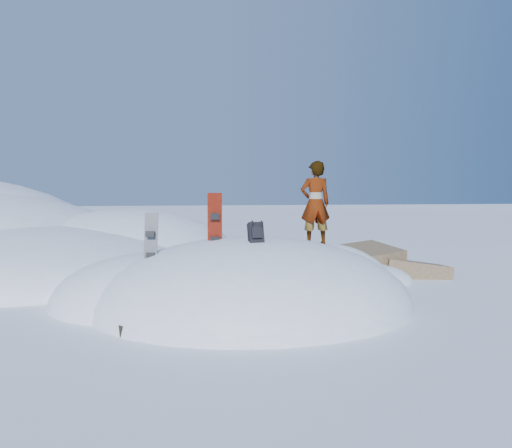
{
  "coord_description": "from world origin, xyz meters",
  "views": [
    {
      "loc": [
        -1.47,
        -10.66,
        2.58
      ],
      "look_at": [
        0.13,
        0.3,
        1.76
      ],
      "focal_mm": 35.0,
      "sensor_mm": 36.0,
      "label": 1
    }
  ],
  "objects": [
    {
      "name": "rock_outcrop",
      "position": [
        3.72,
        3.01,
        0.01
      ],
      "size": [
        4.68,
        4.41,
        1.68
      ],
      "color": "olive",
      "rests_on": "ground"
    },
    {
      "name": "backpack",
      "position": [
        0.0,
        -0.57,
        1.65
      ],
      "size": [
        0.34,
        0.4,
        0.5
      ],
      "rotation": [
        0.0,
        0.0,
        0.12
      ],
      "color": "black",
      "rests_on": "snow_mound"
    },
    {
      "name": "snow_mound",
      "position": [
        -0.17,
        0.24,
        0.0
      ],
      "size": [
        8.0,
        6.0,
        3.0
      ],
      "color": "white",
      "rests_on": "ground"
    },
    {
      "name": "snowboard_dark",
      "position": [
        -2.15,
        -0.23,
        1.35
      ],
      "size": [
        0.32,
        0.34,
        1.46
      ],
      "rotation": [
        0.0,
        0.0,
        -0.18
      ],
      "color": "black",
      "rests_on": "snow_mound"
    },
    {
      "name": "gear_pile",
      "position": [
        -2.26,
        -1.67,
        0.12
      ],
      "size": [
        0.92,
        0.71,
        0.24
      ],
      "rotation": [
        0.0,
        0.0,
        0.29
      ],
      "color": "black",
      "rests_on": "ground"
    },
    {
      "name": "snowboard_red",
      "position": [
        -0.8,
        0.03,
        1.65
      ],
      "size": [
        0.31,
        0.15,
        1.67
      ],
      "rotation": [
        0.0,
        0.0,
        -0.05
      ],
      "color": "#A91E09",
      "rests_on": "snow_mound"
    },
    {
      "name": "person",
      "position": [
        1.52,
        0.43,
        2.22
      ],
      "size": [
        0.72,
        0.49,
        1.92
      ],
      "primitive_type": "imported",
      "rotation": [
        0.0,
        0.0,
        3.19
      ],
      "color": "slate",
      "rests_on": "snow_mound"
    },
    {
      "name": "ground",
      "position": [
        0.0,
        0.0,
        0.0
      ],
      "size": [
        120.0,
        120.0,
        0.0
      ],
      "primitive_type": "plane",
      "color": "white",
      "rests_on": "ground"
    }
  ]
}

